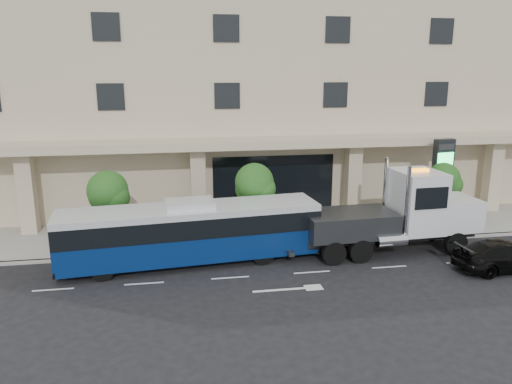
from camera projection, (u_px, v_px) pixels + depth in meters
ground at (304, 261)px, 25.72m from camera, size 120.00×120.00×0.00m
sidewalk at (283, 230)px, 30.48m from camera, size 120.00×6.00×0.15m
curb at (295, 246)px, 27.61m from camera, size 120.00×0.30×0.15m
convention_center at (255, 64)px, 38.08m from camera, size 60.00×17.60×20.00m
tree_left at (108, 194)px, 26.81m from camera, size 2.27×2.20×4.22m
tree_mid at (255, 185)px, 28.05m from camera, size 2.28×2.20×4.38m
tree_right at (443, 182)px, 29.95m from camera, size 2.10×2.00×4.04m
city_bus at (191, 232)px, 25.08m from camera, size 13.18×3.99×3.29m
tow_truck at (399, 215)px, 26.70m from camera, size 10.88×3.10×4.94m
black_sedan at (504, 255)px, 24.46m from camera, size 5.19×2.33×1.48m
signage_pylon at (441, 181)px, 31.07m from camera, size 1.38×0.72×5.30m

